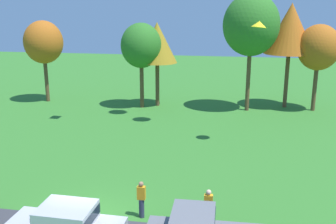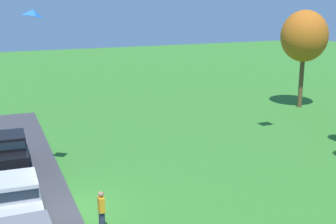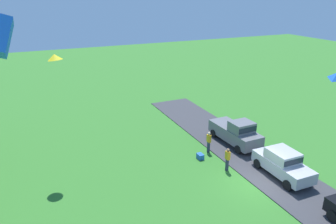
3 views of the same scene
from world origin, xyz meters
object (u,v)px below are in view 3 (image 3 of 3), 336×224
(car_pickup_far_end, at_px, (236,132))
(kite_delta_high_right, at_px, (55,57))
(cooler_box, at_px, (200,156))
(car_sedan_near_entrance, at_px, (283,163))
(person_watching_sky, at_px, (209,142))
(person_beside_suv, at_px, (227,159))

(car_pickup_far_end, xyz_separation_m, kite_delta_high_right, (1.86, 13.24, 6.89))
(cooler_box, relative_size, kite_delta_high_right, 0.58)
(kite_delta_high_right, bearing_deg, cooler_box, -106.81)
(car_pickup_far_end, bearing_deg, kite_delta_high_right, 82.01)
(car_sedan_near_entrance, distance_m, person_watching_sky, 5.81)
(car_pickup_far_end, distance_m, kite_delta_high_right, 15.04)
(person_beside_suv, relative_size, kite_delta_high_right, 1.78)
(car_pickup_far_end, xyz_separation_m, cooler_box, (-0.96, 3.91, -0.91))
(car_pickup_far_end, bearing_deg, car_sedan_near_entrance, 179.06)
(car_sedan_near_entrance, height_order, car_pickup_far_end, car_pickup_far_end)
(person_watching_sky, distance_m, person_beside_suv, 2.96)
(cooler_box, distance_m, kite_delta_high_right, 12.47)
(person_watching_sky, bearing_deg, person_beside_suv, 174.89)
(person_beside_suv, bearing_deg, cooler_box, 21.01)
(car_pickup_far_end, relative_size, cooler_box, 9.03)
(car_pickup_far_end, height_order, kite_delta_high_right, kite_delta_high_right)
(car_sedan_near_entrance, height_order, kite_delta_high_right, kite_delta_high_right)
(car_sedan_near_entrance, distance_m, person_beside_suv, 3.68)
(person_watching_sky, bearing_deg, car_sedan_near_entrance, -152.34)
(person_watching_sky, xyz_separation_m, cooler_box, (-0.69, 1.13, -0.68))
(car_sedan_near_entrance, height_order, person_beside_suv, car_sedan_near_entrance)
(car_pickup_far_end, height_order, cooler_box, car_pickup_far_end)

